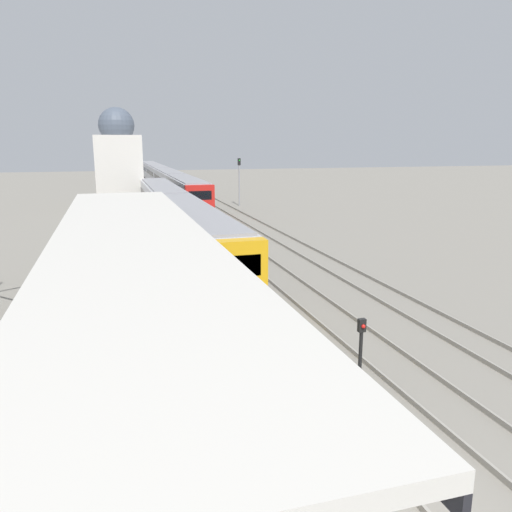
{
  "coord_description": "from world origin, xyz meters",
  "views": [
    {
      "loc": [
        -4.22,
        -6.66,
        6.33
      ],
      "look_at": [
        1.7,
        13.69,
        1.57
      ],
      "focal_mm": 35.0,
      "sensor_mm": 36.0,
      "label": 1
    }
  ],
  "objects_px": {
    "person_on_platform": "(173,301)",
    "train_far": "(163,176)",
    "train_near": "(175,213)",
    "signal_mast_far": "(239,176)",
    "signal_post_near": "(361,343)"
  },
  "relations": [
    {
      "from": "train_near",
      "to": "train_far",
      "type": "bearing_deg",
      "value": 85.27
    },
    {
      "from": "train_far",
      "to": "signal_post_near",
      "type": "relative_size",
      "value": 35.89
    },
    {
      "from": "train_far",
      "to": "signal_mast_far",
      "type": "distance_m",
      "value": 25.83
    },
    {
      "from": "signal_post_near",
      "to": "signal_mast_far",
      "type": "height_order",
      "value": "signal_mast_far"
    },
    {
      "from": "person_on_platform",
      "to": "signal_mast_far",
      "type": "relative_size",
      "value": 0.34
    },
    {
      "from": "train_near",
      "to": "signal_post_near",
      "type": "height_order",
      "value": "train_near"
    },
    {
      "from": "person_on_platform",
      "to": "signal_post_near",
      "type": "distance_m",
      "value": 5.32
    },
    {
      "from": "train_near",
      "to": "train_far",
      "type": "xyz_separation_m",
      "value": [
        3.4,
        41.08,
        -0.03
      ]
    },
    {
      "from": "train_far",
      "to": "signal_post_near",
      "type": "distance_m",
      "value": 64.72
    },
    {
      "from": "train_near",
      "to": "signal_mast_far",
      "type": "distance_m",
      "value": 18.14
    },
    {
      "from": "train_near",
      "to": "signal_mast_far",
      "type": "xyz_separation_m",
      "value": [
        8.72,
        15.84,
        1.44
      ]
    },
    {
      "from": "person_on_platform",
      "to": "train_far",
      "type": "xyz_separation_m",
      "value": [
        6.12,
        62.43,
        -0.39
      ]
    },
    {
      "from": "person_on_platform",
      "to": "train_far",
      "type": "relative_size",
      "value": 0.03
    },
    {
      "from": "person_on_platform",
      "to": "train_near",
      "type": "height_order",
      "value": "train_near"
    },
    {
      "from": "train_far",
      "to": "signal_post_near",
      "type": "height_order",
      "value": "train_far"
    }
  ]
}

